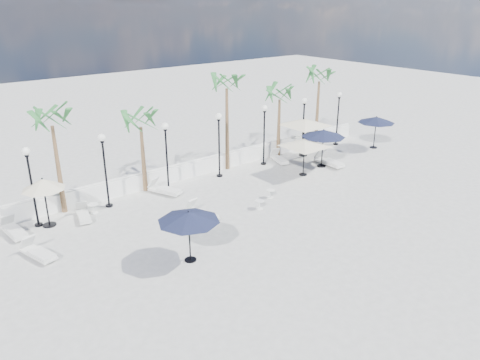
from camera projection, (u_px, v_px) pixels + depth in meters
ground at (297, 212)px, 23.26m from camera, size 100.00×100.00×0.00m
balustrade at (210, 165)px, 28.56m from camera, size 26.00×0.30×1.01m
lamppost_0 at (30, 176)px, 21.00m from camera, size 0.36×0.36×3.84m
lamppost_1 at (104, 160)px, 23.03m from camera, size 0.36×0.36×3.84m
lamppost_2 at (166, 147)px, 25.06m from camera, size 0.36×0.36×3.84m
lamppost_3 at (219, 136)px, 27.09m from camera, size 0.36×0.36×3.84m
lamppost_4 at (264, 127)px, 29.13m from camera, size 0.36×0.36×3.84m
lamppost_5 at (304, 118)px, 31.16m from camera, size 0.36×0.36×3.84m
lamppost_6 at (338, 111)px, 33.19m from camera, size 0.36×0.36×3.84m
palm_0 at (52, 123)px, 21.71m from camera, size 2.60×2.60×5.50m
palm_1 at (141, 124)px, 24.61m from camera, size 2.60×2.60×4.70m
palm_2 at (227, 87)px, 27.42m from camera, size 2.60×2.60×6.10m
palm_3 at (280, 97)px, 30.34m from camera, size 2.60×2.60×4.90m
palm_4 at (319, 80)px, 32.21m from camera, size 2.60×2.60×5.70m
lounger_0 at (38, 252)px, 19.15m from camera, size 1.06×1.94×0.69m
lounger_1 at (14, 230)px, 20.95m from camera, size 0.79×1.95×0.71m
lounger_2 at (84, 215)px, 22.50m from camera, size 0.92×1.77×0.63m
lounger_3 at (165, 189)px, 25.43m from camera, size 1.33×2.04×0.73m
lounger_4 at (201, 213)px, 22.61m from camera, size 0.96×2.01×0.72m
lounger_5 at (279, 159)px, 30.39m from camera, size 1.10×1.89×0.68m
lounger_6 at (329, 161)px, 29.75m from camera, size 0.80×2.18×0.80m
side_table_0 at (94, 208)px, 23.06m from camera, size 0.51×0.51×0.49m
side_table_1 at (260, 204)px, 23.56m from camera, size 0.47×0.47×0.45m
side_table_2 at (270, 193)px, 24.87m from camera, size 0.46×0.46×0.44m
parasol_navy_left at (189, 217)px, 18.29m from camera, size 2.51×2.51×2.22m
parasol_navy_mid at (323, 134)px, 28.87m from camera, size 2.73×2.73×2.45m
parasol_navy_right at (376, 120)px, 32.63m from camera, size 2.58×2.58×2.31m
parasol_cream_sq_a at (305, 141)px, 27.46m from camera, size 4.65×4.65×2.28m
parasol_cream_sq_b at (305, 120)px, 30.83m from camera, size 5.36×5.36×2.68m
parasol_cream_small at (43, 185)px, 21.17m from camera, size 1.96×1.96×2.40m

